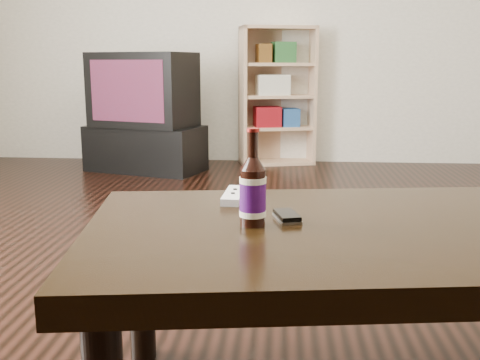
# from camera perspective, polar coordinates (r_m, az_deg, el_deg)

# --- Properties ---
(floor) EXTENTS (5.00, 6.00, 0.01)m
(floor) POSITION_cam_1_polar(r_m,az_deg,el_deg) (2.21, -0.69, -11.58)
(floor) COLOR black
(floor) RESTS_ON ground
(wall_back) EXTENTS (5.00, 0.02, 2.70)m
(wall_back) POSITION_cam_1_polar(r_m,az_deg,el_deg) (5.05, 2.49, 17.26)
(wall_back) COLOR white
(wall_back) RESTS_ON ground
(tv_stand) EXTENTS (1.02, 0.72, 0.37)m
(tv_stand) POSITION_cam_1_polar(r_m,az_deg,el_deg) (4.66, -9.57, 3.19)
(tv_stand) COLOR black
(tv_stand) RESTS_ON floor
(tv) EXTENTS (0.89, 0.70, 0.58)m
(tv) POSITION_cam_1_polar(r_m,az_deg,el_deg) (4.61, -9.78, 9.04)
(tv) COLOR black
(tv) RESTS_ON tv_stand
(bookshelf) EXTENTS (0.68, 0.43, 1.17)m
(bookshelf) POSITION_cam_1_polar(r_m,az_deg,el_deg) (4.92, 3.65, 8.77)
(bookshelf) COLOR tan
(bookshelf) RESTS_ON floor
(coffee_table) EXTENTS (1.41, 0.94, 0.49)m
(coffee_table) POSITION_cam_1_polar(r_m,az_deg,el_deg) (1.39, 12.36, -7.01)
(coffee_table) COLOR black
(coffee_table) RESTS_ON floor
(beer_bottle) EXTENTS (0.08, 0.08, 0.23)m
(beer_bottle) POSITION_cam_1_polar(r_m,az_deg,el_deg) (1.31, 1.31, -1.20)
(beer_bottle) COLOR black
(beer_bottle) RESTS_ON coffee_table
(phone) EXTENTS (0.08, 0.11, 0.02)m
(phone) POSITION_cam_1_polar(r_m,az_deg,el_deg) (1.38, 4.79, -3.70)
(phone) COLOR #B0B0B2
(phone) RESTS_ON coffee_table
(remote) EXTENTS (0.06, 0.18, 0.02)m
(remote) POSITION_cam_1_polar(r_m,az_deg,el_deg) (1.58, -0.64, -1.57)
(remote) COLOR silver
(remote) RESTS_ON coffee_table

